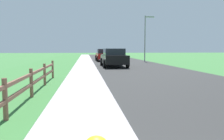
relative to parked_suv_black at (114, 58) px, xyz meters
The scene contains 8 objects.
ground_plane 6.37m from the parked_suv_black, 104.55° to the left, with size 120.00×120.00×0.00m, color #387137.
road_asphalt 8.37m from the parked_suv_black, 76.73° to the left, with size 7.00×66.00×0.01m, color #292929.
curb_concrete 9.35m from the parked_suv_black, 119.48° to the left, with size 6.00×66.00×0.01m, color #A59BA2.
grass_verge 10.17m from the parked_suv_black, 126.88° to the left, with size 5.00×66.00×0.00m, color #387137.
rail_fence 14.03m from the parked_suv_black, 107.68° to the right, with size 0.11×12.07×0.95m.
parked_suv_black is the anchor object (origin of this frame).
parked_car_red 9.34m from the parked_suv_black, 90.64° to the left, with size 2.13×5.00×1.56m.
street_lamp 9.02m from the parked_suv_black, 55.53° to the left, with size 1.17×0.20×5.60m.
Camera 1 is at (-0.91, -0.70, 1.59)m, focal length 35.60 mm.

